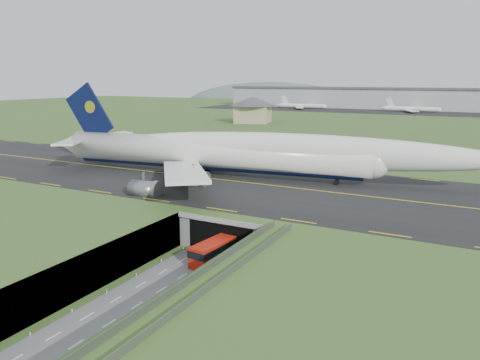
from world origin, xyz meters
The scene contains 10 objects.
ground centered at (0.00, 0.00, 0.00)m, with size 900.00×900.00×0.00m, color #3F6026.
airfield_deck centered at (0.00, 0.00, 3.00)m, with size 800.00×800.00×6.00m, color gray.
trench_road centered at (0.00, -7.50, 0.10)m, with size 12.00×75.00×0.20m, color slate.
taxiway centered at (0.00, 33.00, 6.09)m, with size 800.00×44.00×0.18m, color black.
tunnel_portal centered at (0.00, 16.71, 3.33)m, with size 17.00×22.30×6.00m.
guideway centered at (11.00, -19.11, 5.32)m, with size 3.00×53.00×7.05m.
jumbo_jet centered at (-11.31, 36.91, 11.90)m, with size 105.68×65.50×21.84m.
shuttle_tram centered at (1.20, 3.63, 1.88)m, with size 4.15×8.79×3.43m.
service_building centered at (-67.96, 158.39, 13.72)m, with size 28.97×28.97×13.03m.
cargo_terminal centered at (-0.08, 299.41, 13.96)m, with size 320.00×67.00×15.60m.
Camera 1 is at (36.71, -54.93, 28.27)m, focal length 35.00 mm.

